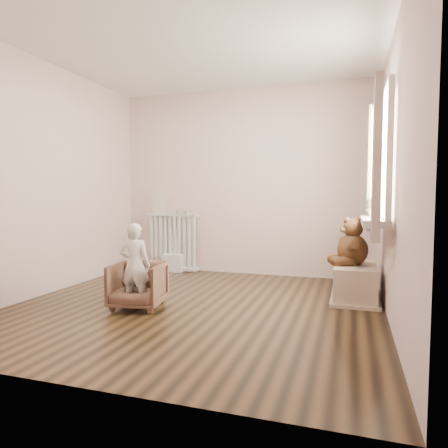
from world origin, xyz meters
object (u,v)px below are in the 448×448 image
(toy_bench, at_px, (355,281))
(plush_cat, at_px, (371,206))
(armchair, at_px, (138,285))
(child, at_px, (135,265))
(teddy_bear, at_px, (353,237))
(toy_vanity, at_px, (174,253))
(radiator, at_px, (172,244))

(toy_bench, distance_m, plush_cat, 0.82)
(armchair, height_order, toy_bench, armchair)
(child, bearing_deg, teddy_bear, -162.09)
(toy_bench, bearing_deg, toy_vanity, 160.70)
(teddy_bear, bearing_deg, toy_vanity, 144.64)
(radiator, distance_m, toy_bench, 2.73)
(toy_vanity, bearing_deg, armchair, -75.69)
(radiator, relative_size, child, 1.02)
(toy_vanity, relative_size, child, 0.57)
(toy_vanity, xyz_separation_m, plush_cat, (2.66, -0.98, 0.72))
(toy_vanity, relative_size, toy_bench, 0.59)
(teddy_bear, bearing_deg, child, -168.42)
(toy_vanity, xyz_separation_m, armchair, (0.48, -1.88, -0.05))
(armchair, distance_m, toy_bench, 2.27)
(radiator, height_order, armchair, radiator)
(radiator, distance_m, plush_cat, 2.95)
(radiator, height_order, toy_bench, radiator)
(toy_bench, bearing_deg, teddy_bear, -135.07)
(toy_vanity, bearing_deg, radiator, 142.91)
(child, relative_size, toy_bench, 1.03)
(toy_bench, relative_size, teddy_bear, 1.59)
(plush_cat, bearing_deg, toy_vanity, 172.57)
(armchair, bearing_deg, toy_bench, 17.13)
(radiator, relative_size, armchair, 1.69)
(toy_vanity, distance_m, toy_bench, 2.68)
(armchair, bearing_deg, child, -98.88)
(child, height_order, teddy_bear, teddy_bear)
(armchair, relative_size, child, 0.60)
(toy_vanity, height_order, teddy_bear, teddy_bear)
(teddy_bear, relative_size, plush_cat, 2.20)
(toy_bench, height_order, plush_cat, plush_cat)
(plush_cat, bearing_deg, teddy_bear, 171.95)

